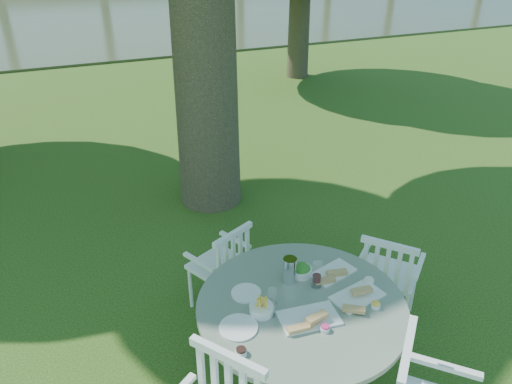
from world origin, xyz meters
TOP-DOWN VIEW (x-y plane):
  - ground at (0.00, 0.00)m, footprint 140.00×140.00m
  - table at (-0.23, -1.19)m, footprint 1.44×1.44m
  - chair_ne at (0.69, -0.92)m, footprint 0.61×0.61m
  - chair_nw at (-0.47, -0.26)m, footprint 0.56×0.55m
  - tableware at (-0.23, -1.11)m, footprint 1.19×0.68m

SIDE VIEW (x-z plane):
  - ground at x=0.00m, z-range 0.00..0.00m
  - chair_nw at x=-0.47m, z-range 0.07..0.92m
  - chair_ne at x=0.69m, z-range 0.08..0.96m
  - table at x=-0.23m, z-range 0.23..0.96m
  - tableware at x=-0.23m, z-range 0.67..0.87m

